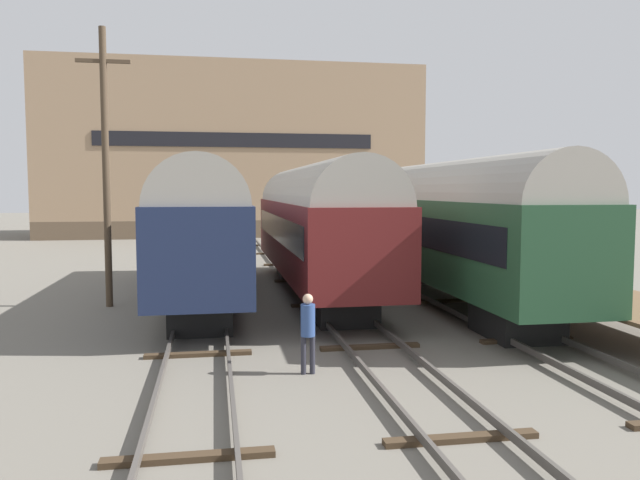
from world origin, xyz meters
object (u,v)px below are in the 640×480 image
Objects in this scene: train_car_green at (446,223)px; utility_pole at (106,164)px; train_car_navy at (202,223)px; train_car_maroon at (316,221)px; person_worker at (308,326)px; bench at (583,275)px.

utility_pole is at bearing 174.26° from train_car_green.
train_car_navy is at bearing 165.42° from train_car_green.
train_car_green is 1.02× the size of train_car_maroon.
train_car_navy is (-8.67, 2.26, -0.04)m from train_car_green.
train_car_navy is 1.67× the size of utility_pole.
train_car_navy is at bearing -174.86° from train_car_maroon.
train_car_navy is 3.99m from utility_pole.
utility_pole is (-11.89, 1.20, 2.06)m from train_car_green.
person_worker is (-1.90, -10.56, -1.77)m from train_car_maroon.
utility_pole is (-7.56, -1.45, 2.10)m from train_car_maroon.
train_car_green is 1.73× the size of utility_pole.
train_car_green is at bearing 125.04° from bench.
bench is (11.51, -6.31, -1.37)m from train_car_navy.
bench is at bearing -19.61° from utility_pole.
train_car_green is 8.96m from train_car_navy.
train_car_green is 9.23× the size of person_worker.
train_car_green is 12.13m from utility_pole.
train_car_navy is 13.20m from bench.
train_car_green is 1.03× the size of train_car_navy.
train_car_maroon is 7.98m from utility_pole.
person_worker is at bearing -100.21° from train_car_maroon.
train_car_maroon is at bearing 5.14° from train_car_navy.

